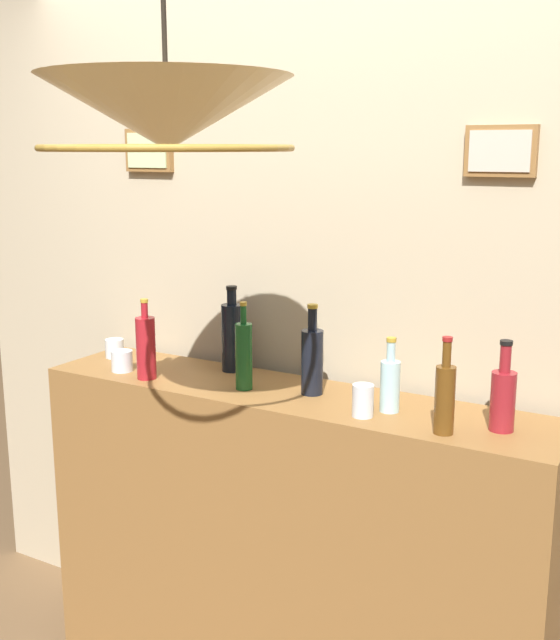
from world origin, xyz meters
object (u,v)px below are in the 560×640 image
Objects in this scene: liquor_bottle_port at (445,396)px; pendant_lamp at (167,116)px; liquor_bottle_mezcal at (146,347)px; glass_tumbler_rocks at (115,348)px; glass_tumbler_shot at (363,401)px; liquor_bottle_brandy at (244,355)px; liquor_bottle_vodka at (390,383)px; liquor_bottle_sherry at (503,397)px; liquor_bottle_gin at (232,336)px; glass_tumbler_highball at (122,361)px; liquor_bottle_tequila at (312,359)px.

liquor_bottle_port is 1.05m from pendant_lamp.
pendant_lamp reaches higher than liquor_bottle_mezcal.
glass_tumbler_shot is at bearing -7.46° from glass_tumbler_rocks.
liquor_bottle_brandy reaches higher than liquor_bottle_mezcal.
liquor_bottle_port is at bearing -26.37° from liquor_bottle_vodka.
liquor_bottle_sherry is at bearing 4.82° from liquor_bottle_mezcal.
liquor_bottle_gin is 1.10× the size of liquor_bottle_mezcal.
liquor_bottle_gin is 3.14× the size of glass_tumbler_shot.
liquor_bottle_sherry is 1.48m from glass_tumbler_rocks.
liquor_bottle_vodka is at bearing 6.39° from liquor_bottle_mezcal.
liquor_bottle_brandy is 0.50m from glass_tumbler_highball.
liquor_bottle_mezcal is 3.67× the size of glass_tumbler_highball.
glass_tumbler_shot is at bearing -19.69° from liquor_bottle_gin.
glass_tumbler_highball reaches higher than glass_tumbler_rocks.
liquor_bottle_vodka reaches higher than glass_tumbler_highball.
liquor_bottle_vodka is 0.38× the size of pendant_lamp.
liquor_bottle_port is 1.36m from glass_tumbler_rocks.
glass_tumbler_highball is at bearing 140.06° from pendant_lamp.
liquor_bottle_vodka is at bearing 58.67° from glass_tumbler_shot.
liquor_bottle_sherry is 1.20m from liquor_bottle_mezcal.
liquor_bottle_brandy is 1.28× the size of liquor_bottle_vodka.
pendant_lamp is (-0.32, -0.63, 0.76)m from liquor_bottle_vodka.
glass_tumbler_rocks is at bearing 139.32° from glass_tumbler_highball.
liquor_bottle_tequila is (-0.28, 0.04, 0.03)m from liquor_bottle_vodka.
liquor_bottle_gin is 0.67m from liquor_bottle_vodka.
glass_tumbler_rocks is 1.10m from glass_tumbler_shot.
pendant_lamp is at bearing -73.04° from liquor_bottle_brandy.
liquor_bottle_mezcal is at bearing -28.72° from glass_tumbler_rocks.
glass_tumbler_rocks is (-0.64, 0.09, -0.08)m from liquor_bottle_brandy.
pendant_lamp reaches higher than liquor_bottle_gin.
pendant_lamp is (0.18, -0.60, 0.73)m from liquor_bottle_brandy.
pendant_lamp reaches higher than liquor_bottle_brandy.
liquor_bottle_mezcal reaches higher than liquor_bottle_vodka.
liquor_bottle_gin is 1.11× the size of liquor_bottle_port.
liquor_bottle_tequila is at bearing 8.36° from glass_tumbler_highball.
glass_tumbler_highball is at bearing -176.05° from liquor_bottle_vodka.
glass_tumbler_highball is 0.78× the size of glass_tumbler_shot.
glass_tumbler_highball is at bearing -175.70° from liquor_bottle_brandy.
liquor_bottle_gin reaches higher than liquor_bottle_vodka.
glass_tumbler_rocks is 0.20m from glass_tumbler_highball.
liquor_bottle_gin is at bearing 48.51° from liquor_bottle_mezcal.
liquor_bottle_brandy is 0.23m from liquor_bottle_tequila.
liquor_bottle_gin reaches higher than glass_tumbler_highball.
liquor_bottle_tequila is 3.88× the size of glass_tumbler_highball.
liquor_bottle_tequila is at bearing 12.92° from liquor_bottle_mezcal.
liquor_bottle_tequila is 0.59m from liquor_bottle_mezcal.
glass_tumbler_shot is (-0.05, -0.08, -0.04)m from liquor_bottle_vodka.
liquor_bottle_gin is 1.05× the size of liquor_bottle_brandy.
glass_tumbler_shot is at bearing -0.90° from glass_tumbler_highball.
pendant_lamp reaches higher than glass_tumbler_highball.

